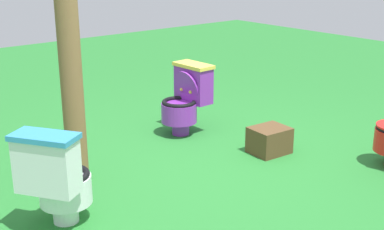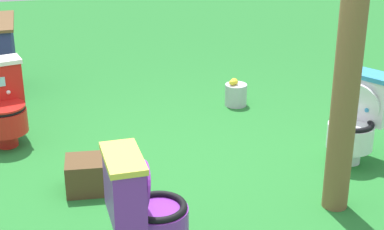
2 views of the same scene
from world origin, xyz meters
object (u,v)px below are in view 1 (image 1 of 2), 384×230
wooden_post (69,53)px  small_crate (269,140)px  toilet_purple (186,98)px  toilet_white (57,178)px

wooden_post → small_crate: 2.03m
toilet_purple → wooden_post: bearing=99.7°
toilet_white → wooden_post: (-0.48, -0.65, 0.71)m
toilet_white → small_crate: (-2.15, -0.01, -0.25)m
wooden_post → small_crate: size_ratio=6.18×
wooden_post → small_crate: bearing=159.1°
wooden_post → small_crate: wooden_post is taller
toilet_purple → toilet_white: bearing=114.2°
small_crate → toilet_purple: bearing=-75.1°
toilet_white → small_crate: bearing=57.1°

